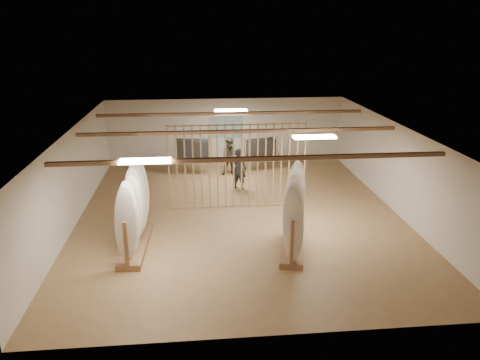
{
  "coord_description": "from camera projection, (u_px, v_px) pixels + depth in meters",
  "views": [
    {
      "loc": [
        -1.33,
        -13.55,
        5.73
      ],
      "look_at": [
        0.0,
        0.0,
        1.2
      ],
      "focal_mm": 35.0,
      "sensor_mm": 36.0,
      "label": 1
    }
  ],
  "objects": [
    {
      "name": "shopper_b",
      "position": [
        231.0,
        154.0,
        18.48
      ],
      "size": [
        0.91,
        0.75,
        1.74
      ],
      "primitive_type": "imported",
      "rotation": [
        0.0,
        0.0,
        -0.12
      ],
      "color": "#363229",
      "rests_on": "floor"
    },
    {
      "name": "bamboo_partition",
      "position": [
        238.0,
        166.0,
        15.04
      ],
      "size": [
        4.45,
        0.05,
        2.78
      ],
      "color": "tan",
      "rests_on": "ground"
    },
    {
      "name": "shopper_a",
      "position": [
        239.0,
        166.0,
        16.92
      ],
      "size": [
        0.77,
        0.68,
        1.75
      ],
      "primitive_type": "imported",
      "rotation": [
        0.0,
        0.0,
        2.65
      ],
      "color": "#27262E",
      "rests_on": "floor"
    },
    {
      "name": "wall_left",
      "position": [
        72.0,
        179.0,
        13.82
      ],
      "size": [
        0.0,
        12.0,
        12.0
      ],
      "primitive_type": "plane",
      "rotation": [
        1.57,
        0.0,
        1.57
      ],
      "color": "beige",
      "rests_on": "ground"
    },
    {
      "name": "rack_right",
      "position": [
        293.0,
        225.0,
        12.3
      ],
      "size": [
        1.09,
        2.32,
        2.14
      ],
      "rotation": [
        0.0,
        0.0,
        -0.23
      ],
      "color": "#8F6441",
      "rests_on": "floor"
    },
    {
      "name": "rack_left",
      "position": [
        134.0,
        222.0,
        12.44
      ],
      "size": [
        0.71,
        2.74,
        2.19
      ],
      "rotation": [
        0.0,
        0.0,
        -0.04
      ],
      "color": "#8F6441",
      "rests_on": "floor"
    },
    {
      "name": "clothing_rack_b",
      "position": [
        261.0,
        149.0,
        19.1
      ],
      "size": [
        1.26,
        0.69,
        1.4
      ],
      "rotation": [
        0.0,
        0.0,
        0.32
      ],
      "color": "silver",
      "rests_on": "floor"
    },
    {
      "name": "wall_back",
      "position": [
        226.0,
        131.0,
        19.95
      ],
      "size": [
        12.0,
        0.0,
        12.0
      ],
      "primitive_type": "plane",
      "rotation": [
        1.57,
        0.0,
        0.0
      ],
      "color": "beige",
      "rests_on": "ground"
    },
    {
      "name": "ceiling_slats",
      "position": [
        240.0,
        131.0,
        13.87
      ],
      "size": [
        9.5,
        6.12,
        0.1
      ],
      "primitive_type": "cube",
      "color": "#8F6441",
      "rests_on": "ground"
    },
    {
      "name": "floor",
      "position": [
        240.0,
        216.0,
        14.73
      ],
      "size": [
        12.0,
        12.0,
        0.0
      ],
      "primitive_type": "plane",
      "color": "#9C744B",
      "rests_on": "ground"
    },
    {
      "name": "poster",
      "position": [
        226.0,
        127.0,
        19.87
      ],
      "size": [
        1.4,
        0.03,
        0.9
      ],
      "primitive_type": "cube",
      "color": "teal",
      "rests_on": "ground"
    },
    {
      "name": "wall_front",
      "position": [
        272.0,
        272.0,
        8.62
      ],
      "size": [
        12.0,
        0.0,
        12.0
      ],
      "primitive_type": "plane",
      "rotation": [
        -1.57,
        0.0,
        0.0
      ],
      "color": "beige",
      "rests_on": "ground"
    },
    {
      "name": "clothing_rack_a",
      "position": [
        193.0,
        151.0,
        18.58
      ],
      "size": [
        1.38,
        0.58,
        1.5
      ],
      "rotation": [
        0.0,
        0.0,
        -0.18
      ],
      "color": "silver",
      "rests_on": "floor"
    },
    {
      "name": "light_panels",
      "position": [
        240.0,
        131.0,
        13.86
      ],
      "size": [
        1.2,
        0.35,
        0.06
      ],
      "primitive_type": "cube",
      "color": "white",
      "rests_on": "ground"
    },
    {
      "name": "ceiling",
      "position": [
        240.0,
        129.0,
        13.84
      ],
      "size": [
        12.0,
        12.0,
        0.0
      ],
      "primitive_type": "plane",
      "rotation": [
        3.14,
        0.0,
        0.0
      ],
      "color": "gray",
      "rests_on": "ground"
    },
    {
      "name": "wall_right",
      "position": [
        397.0,
        169.0,
        14.75
      ],
      "size": [
        0.0,
        12.0,
        12.0
      ],
      "primitive_type": "plane",
      "rotation": [
        1.57,
        0.0,
        -1.57
      ],
      "color": "beige",
      "rests_on": "ground"
    }
  ]
}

